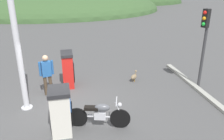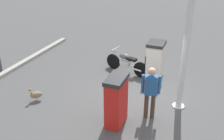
% 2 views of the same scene
% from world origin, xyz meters
% --- Properties ---
extents(ground_plane, '(120.00, 120.00, 0.00)m').
position_xyz_m(ground_plane, '(0.00, 0.00, 0.00)').
color(ground_plane, '#4C4C4C').
extents(fuel_pump_near, '(0.71, 0.85, 1.48)m').
position_xyz_m(fuel_pump_near, '(-0.00, -1.69, 0.75)').
color(fuel_pump_near, silver).
rests_on(fuel_pump_near, ground).
extents(fuel_pump_far, '(0.58, 0.93, 1.55)m').
position_xyz_m(fuel_pump_far, '(-0.00, 1.69, 0.79)').
color(fuel_pump_far, red).
rests_on(fuel_pump_far, ground).
extents(motorcycle_near_pump, '(1.99, 0.66, 0.96)m').
position_xyz_m(motorcycle_near_pump, '(1.17, -1.53, 0.47)').
color(motorcycle_near_pump, black).
rests_on(motorcycle_near_pump, ground).
extents(attendant_person, '(0.57, 0.31, 1.69)m').
position_xyz_m(attendant_person, '(-0.76, 0.94, 0.97)').
color(attendant_person, '#473828').
rests_on(attendant_person, ground).
extents(wandering_duck, '(0.42, 0.44, 0.51)m').
position_xyz_m(wandering_duck, '(2.98, 1.83, 0.24)').
color(wandering_duck, '#847051').
rests_on(wandering_duck, ground).
extents(canopy_support_pole, '(0.40, 0.40, 4.75)m').
position_xyz_m(canopy_support_pole, '(-1.42, -0.06, 2.30)').
color(canopy_support_pole, silver).
rests_on(canopy_support_pole, ground).
extents(road_edge_kerb, '(0.81, 7.18, 0.12)m').
position_xyz_m(road_edge_kerb, '(5.55, 0.00, 0.06)').
color(road_edge_kerb, '#9E9E93').
rests_on(road_edge_kerb, ground).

